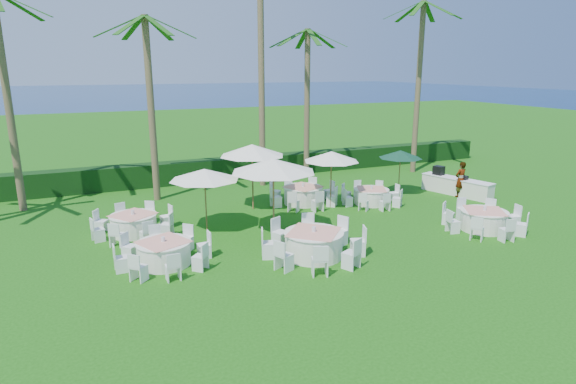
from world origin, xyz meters
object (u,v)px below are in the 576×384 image
banquet_table_a (164,252)px  staff_person (461,179)px  umbrella_c (252,150)px  buffet_table (456,186)px  banquet_table_c (484,220)px  umbrella_a (205,174)px  banquet_table_b (314,243)px  umbrella_b (273,165)px  banquet_table_e (303,195)px  banquet_table_d (134,224)px  umbrella_d (331,156)px  banquet_table_f (371,196)px  umbrella_green (401,154)px

banquet_table_a → staff_person: staff_person is taller
umbrella_c → buffet_table: umbrella_c is taller
banquet_table_a → buffet_table: size_ratio=0.83×
banquet_table_c → umbrella_a: 10.91m
banquet_table_b → umbrella_b: bearing=98.0°
banquet_table_b → banquet_table_e: bearing=67.9°
umbrella_c → banquet_table_d: bearing=-165.7°
banquet_table_e → umbrella_b: bearing=-129.9°
banquet_table_e → staff_person: staff_person is taller
banquet_table_e → banquet_table_d: bearing=-170.6°
umbrella_a → umbrella_d: size_ratio=1.05×
banquet_table_b → banquet_table_c: banquet_table_b is taller
banquet_table_f → umbrella_c: 5.95m
banquet_table_a → umbrella_a: size_ratio=1.14×
umbrella_d → buffet_table: 7.06m
banquet_table_d → banquet_table_e: banquet_table_e is taller
umbrella_green → buffet_table: umbrella_green is taller
banquet_table_a → buffet_table: (14.78, 3.14, 0.04)m
banquet_table_d → staff_person: 15.23m
banquet_table_c → banquet_table_e: size_ratio=0.98×
banquet_table_d → banquet_table_e: size_ratio=0.96×
banquet_table_e → umbrella_a: bearing=-158.6°
banquet_table_a → buffet_table: bearing=12.0°
banquet_table_f → buffet_table: bearing=-3.1°
banquet_table_e → umbrella_b: 4.91m
banquet_table_f → staff_person: size_ratio=1.62×
banquet_table_f → umbrella_c: size_ratio=0.97×
umbrella_a → umbrella_green: (10.15, 1.63, -0.21)m
umbrella_green → banquet_table_e: bearing=176.0°
banquet_table_e → banquet_table_f: banquet_table_e is taller
banquet_table_b → umbrella_c: 6.45m
umbrella_b → buffet_table: 10.84m
banquet_table_a → umbrella_c: bearing=45.4°
banquet_table_f → umbrella_b: bearing=-160.1°
banquet_table_e → umbrella_b: (-2.80, -3.36, 2.22)m
banquet_table_b → umbrella_c: umbrella_c is taller
banquet_table_b → umbrella_green: size_ratio=1.55×
banquet_table_d → banquet_table_f: banquet_table_d is taller
banquet_table_a → banquet_table_e: (7.13, 4.69, 0.02)m
banquet_table_b → banquet_table_f: 7.10m
banquet_table_a → banquet_table_c: size_ratio=0.98×
banquet_table_c → staff_person: (2.66, 4.21, 0.46)m
banquet_table_b → umbrella_green: bearing=36.9°
banquet_table_b → buffet_table: bearing=23.8°
banquet_table_f → banquet_table_e: bearing=155.8°
banquet_table_b → buffet_table: size_ratio=0.93×
banquet_table_b → umbrella_a: (-2.62, 4.03, 1.77)m
banquet_table_a → umbrella_b: size_ratio=0.95×
umbrella_green → buffet_table: (2.56, -1.20, -1.57)m
banquet_table_b → umbrella_d: bearing=56.2°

